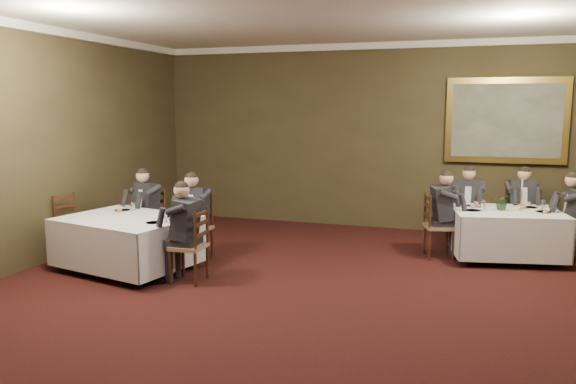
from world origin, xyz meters
The scene contains 24 objects.
ground centered at (0.00, 0.00, 0.00)m, with size 10.00×10.00×0.00m, color black.
back_wall centered at (0.00, 5.00, 1.75)m, with size 8.00×0.10×3.50m, color #38311C.
table_main centered at (2.60, 3.30, 0.45)m, with size 1.81×1.51×0.67m.
table_second centered at (-2.60, 1.04, 0.45)m, with size 2.07×1.74×0.67m.
chair_main_backleft centered at (2.02, 4.03, 0.28)m, with size 0.44×0.42×1.00m.
diner_main_backleft centered at (2.02, 4.02, 0.51)m, with size 0.42×0.48×1.35m.
chair_main_backright centered at (2.86, 4.19, 0.28)m, with size 0.51×0.50×1.00m.
diner_main_backright centered at (2.86, 4.18, 0.51)m, with size 0.48×0.55×1.35m.
chair_main_endleft centered at (1.61, 3.11, 0.28)m, with size 0.53×0.54×1.00m.
diner_main_endleft centered at (1.62, 3.11, 0.51)m, with size 0.57×0.52×1.35m.
chair_main_endright centered at (3.59, 3.50, 0.28)m, with size 0.45×0.47×1.00m.
diner_main_endright centered at (3.58, 3.50, 0.51)m, with size 0.50×0.44×1.35m.
chair_sec_backleft centered at (-2.87, 2.05, 0.28)m, with size 0.56×0.55×1.00m.
diner_sec_backleft centered at (-2.88, 2.04, 0.51)m, with size 0.55×0.59×1.35m.
chair_sec_backright centered at (-1.93, 1.84, 0.28)m, with size 0.45×0.43×1.00m.
diner_sec_backright centered at (-1.93, 1.83, 0.51)m, with size 0.43×0.49×1.35m.
chair_sec_endright centered at (-1.48, 0.79, 0.28)m, with size 0.44×0.46×1.00m.
diner_sec_endright centered at (-1.49, 0.79, 0.51)m, with size 0.49×0.43×1.35m.
chair_sec_endleft centered at (-3.72, 1.28, 0.28)m, with size 0.50×0.52×1.00m.
centerpiece centered at (2.53, 3.30, 0.90)m, with size 0.24×0.21×0.26m, color #2D5926.
candlestick centered at (2.80, 3.38, 0.94)m, with size 0.07×0.07×0.49m.
place_setting_table_main centered at (2.17, 3.58, 0.80)m, with size 0.33×0.31×0.14m.
place_setting_table_second centered at (-2.94, 1.54, 0.80)m, with size 0.33×0.31×0.14m.
painting centered at (2.60, 4.94, 2.08)m, with size 2.04×0.09×1.50m.
Camera 1 is at (2.03, -5.72, 2.35)m, focal length 35.00 mm.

